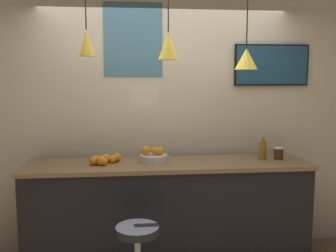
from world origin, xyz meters
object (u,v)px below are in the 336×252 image
at_px(juice_bottle, 263,150).
at_px(mounted_tv, 272,65).
at_px(bar_stool, 138,252).
at_px(spread_jar, 279,153).
at_px(fruit_bowl, 154,156).

xyz_separation_m(juice_bottle, mounted_tv, (0.19, 0.33, 0.84)).
xyz_separation_m(bar_stool, spread_jar, (1.41, 0.66, 0.64)).
height_order(fruit_bowl, spread_jar, fruit_bowl).
relative_size(bar_stool, juice_bottle, 2.86).
relative_size(fruit_bowl, mounted_tv, 0.33).
distance_m(fruit_bowl, spread_jar, 1.24).
bearing_deg(bar_stool, spread_jar, 25.03).
distance_m(juice_bottle, mounted_tv, 0.92).
bearing_deg(fruit_bowl, bar_stool, -104.84).
bearing_deg(spread_jar, mounted_tv, 85.68).
distance_m(fruit_bowl, mounted_tv, 1.57).
bearing_deg(bar_stool, mounted_tv, 34.56).
height_order(spread_jar, mounted_tv, mounted_tv).
height_order(bar_stool, juice_bottle, juice_bottle).
distance_m(bar_stool, mounted_tv, 2.31).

